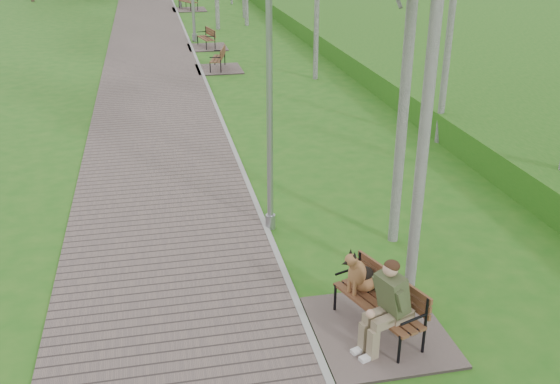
{
  "coord_description": "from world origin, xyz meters",
  "views": [
    {
      "loc": [
        -1.79,
        -8.9,
        5.14
      ],
      "look_at": [
        0.09,
        0.11,
        1.06
      ],
      "focal_mm": 40.0,
      "sensor_mm": 36.0,
      "label": 1
    }
  ],
  "objects": [
    {
      "name": "bench_far",
      "position": [
        0.73,
        29.91,
        0.23
      ],
      "size": [
        1.97,
        2.19,
        1.21
      ],
      "color": "#62534F",
      "rests_on": "ground"
    },
    {
      "name": "kerb",
      "position": [
        0.0,
        21.5,
        0.03
      ],
      "size": [
        0.1,
        67.0,
        0.05
      ],
      "primitive_type": "cube",
      "color": "#999993",
      "rests_on": "ground"
    },
    {
      "name": "bench_second",
      "position": [
        0.62,
        13.73,
        0.18
      ],
      "size": [
        1.62,
        1.8,
        1.0
      ],
      "color": "#62534F",
      "rests_on": "ground"
    },
    {
      "name": "lamp_post_near",
      "position": [
        0.09,
        0.91,
        2.15
      ],
      "size": [
        0.18,
        0.18,
        4.59
      ],
      "color": "#919398",
      "rests_on": "ground"
    },
    {
      "name": "walkway",
      "position": [
        -1.75,
        21.5,
        0.02
      ],
      "size": [
        3.5,
        67.0,
        0.04
      ],
      "primitive_type": "cube",
      "color": "#62534F",
      "rests_on": "ground"
    },
    {
      "name": "embankment",
      "position": [
        12.0,
        20.0,
        0.0
      ],
      "size": [
        14.0,
        70.0,
        1.6
      ],
      "primitive_type": "cube",
      "color": "#457D23",
      "rests_on": "ground"
    },
    {
      "name": "bench_main",
      "position": [
        0.85,
        -2.43,
        0.42
      ],
      "size": [
        1.73,
        1.93,
        1.51
      ],
      "color": "#62534F",
      "rests_on": "ground"
    },
    {
      "name": "bench_third",
      "position": [
        0.62,
        17.96,
        0.18
      ],
      "size": [
        1.63,
        1.81,
        1.0
      ],
      "color": "#62534F",
      "rests_on": "ground"
    },
    {
      "name": "ground",
      "position": [
        0.0,
        0.0,
        0.0
      ],
      "size": [
        120.0,
        120.0,
        0.0
      ],
      "primitive_type": "plane",
      "color": "#266618",
      "rests_on": "ground"
    }
  ]
}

